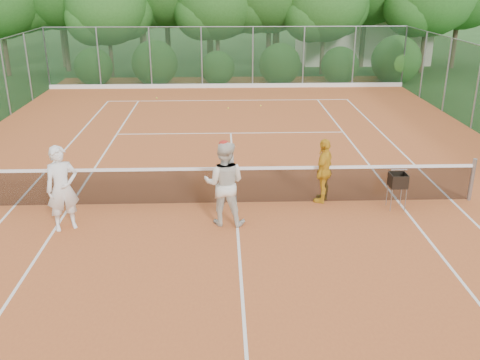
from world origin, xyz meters
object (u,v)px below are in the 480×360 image
(player_white, at_px, (62,188))
(ball_hopper, at_px, (398,181))
(player_center_grp, at_px, (224,183))
(player_yellow, at_px, (324,171))

(player_white, height_order, ball_hopper, player_white)
(player_center_grp, distance_m, ball_hopper, 4.26)
(player_white, xyz_separation_m, ball_hopper, (7.75, 0.84, -0.26))
(player_white, height_order, player_yellow, player_white)
(player_yellow, bearing_deg, ball_hopper, 101.12)
(player_yellow, distance_m, ball_hopper, 1.78)
(player_white, xyz_separation_m, player_yellow, (6.05, 1.35, -0.15))
(player_center_grp, height_order, player_yellow, player_center_grp)
(player_center_grp, relative_size, ball_hopper, 2.22)
(ball_hopper, bearing_deg, player_yellow, -174.62)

